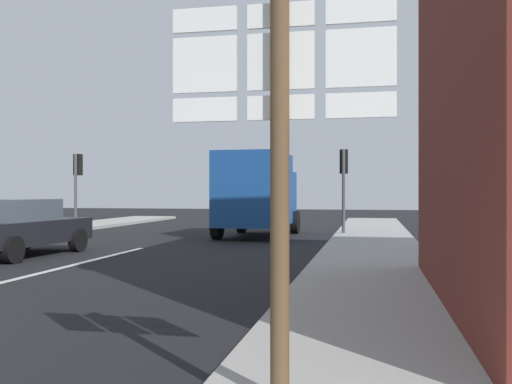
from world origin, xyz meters
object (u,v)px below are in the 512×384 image
Objects in this scene: route_sign_post at (280,145)px; traffic_light_far_right at (344,172)px; traffic_light_far_left at (77,174)px; sedan_far at (17,227)px; delivery_truck at (257,192)px.

route_sign_post is 17.36m from traffic_light_far_right.
traffic_light_far_left is at bearing 176.36° from traffic_light_far_right.
traffic_light_far_left is (-11.54, 18.06, 0.41)m from route_sign_post.
traffic_light_far_left is at bearing 109.91° from sedan_far.
delivery_truck is at bearing 57.60° from sedan_far.
delivery_truck is at bearing -165.89° from traffic_light_far_right.
route_sign_post is at bearing -57.42° from traffic_light_far_left.
delivery_truck is 1.58× the size of route_sign_post.
traffic_light_far_right is at bearing 91.16° from route_sign_post.
delivery_truck is 16.93m from route_sign_post.
delivery_truck is at bearing -10.51° from traffic_light_far_left.
traffic_light_far_left reaches higher than delivery_truck.
delivery_truck is 3.30m from traffic_light_far_right.
sedan_far is 12.29m from route_sign_post.
route_sign_post is at bearing -47.50° from sedan_far.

